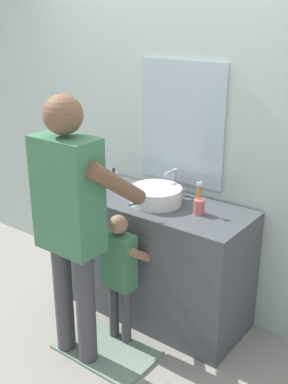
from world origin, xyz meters
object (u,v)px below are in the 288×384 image
toothbrush_cup (199,206)px  adult_parent (71,211)px  soap_bottle (114,181)px  child_toddler (120,268)px

toothbrush_cup → adult_parent: 0.81m
toothbrush_cup → soap_bottle: toothbrush_cup is taller
toothbrush_cup → child_toddler: size_ratio=0.23×
soap_bottle → toothbrush_cup: bearing=0.1°
toothbrush_cup → child_toddler: bearing=-128.5°
soap_bottle → adult_parent: bearing=-69.3°
soap_bottle → adult_parent: 0.72m
soap_bottle → child_toddler: (0.38, -0.40, -0.39)m
toothbrush_cup → soap_bottle: (-0.70, -0.00, 0.01)m
adult_parent → child_toddler: bearing=64.5°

